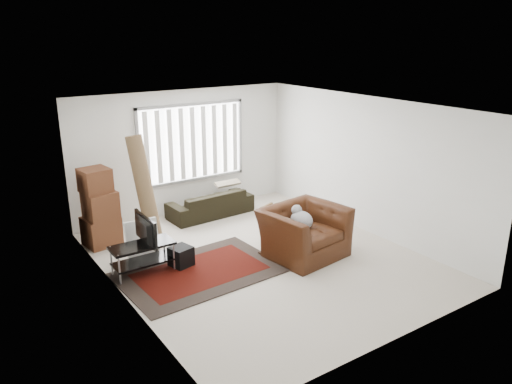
% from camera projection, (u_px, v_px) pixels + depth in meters
% --- Properties ---
extents(room, '(6.00, 6.02, 2.71)m').
position_uv_depth(room, '(247.00, 157.00, 8.77)').
color(room, beige).
rests_on(room, ground).
extents(persian_rug, '(2.71, 1.88, 0.02)m').
position_uv_depth(persian_rug, '(200.00, 272.00, 8.37)').
color(persian_rug, black).
rests_on(persian_rug, ground).
extents(tv_stand, '(1.04, 0.47, 0.52)m').
position_uv_depth(tv_stand, '(143.00, 252.00, 8.25)').
color(tv_stand, black).
rests_on(tv_stand, ground).
extents(tv, '(0.11, 0.85, 0.49)m').
position_uv_depth(tv, '(141.00, 231.00, 8.13)').
color(tv, black).
rests_on(tv, tv_stand).
extents(subwoofer, '(0.41, 0.41, 0.34)m').
position_uv_depth(subwoofer, '(181.00, 256.00, 8.53)').
color(subwoofer, black).
rests_on(subwoofer, persian_rug).
extents(moving_boxes, '(0.68, 0.63, 1.49)m').
position_uv_depth(moving_boxes, '(100.00, 210.00, 9.27)').
color(moving_boxes, brown).
rests_on(moving_boxes, ground).
extents(white_flatpack, '(0.58, 0.25, 0.73)m').
position_uv_depth(white_flatpack, '(142.00, 240.00, 8.75)').
color(white_flatpack, silver).
rests_on(white_flatpack, ground).
extents(rolled_rug, '(0.57, 0.75, 2.08)m').
position_uv_depth(rolled_rug, '(145.00, 190.00, 9.31)').
color(rolled_rug, brown).
rests_on(rolled_rug, ground).
extents(sofa, '(1.91, 0.90, 0.72)m').
position_uv_depth(sofa, '(210.00, 200.00, 10.88)').
color(sofa, black).
rests_on(sofa, ground).
extents(side_chair, '(0.52, 0.52, 0.75)m').
position_uv_depth(side_chair, '(273.00, 223.00, 9.39)').
color(side_chair, '#978563').
rests_on(side_chair, ground).
extents(armchair, '(1.52, 1.36, 1.02)m').
position_uv_depth(armchair, '(304.00, 229.00, 8.88)').
color(armchair, '#3A1B0B').
rests_on(armchair, ground).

